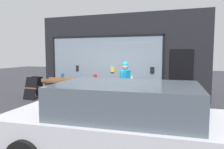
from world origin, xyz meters
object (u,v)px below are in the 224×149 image
display_table_left (73,84)px  sandwich_board_sign (35,87)px  person_browsing (125,82)px  display_table_right (146,87)px  small_dog (113,102)px  parked_car (126,121)px

display_table_left → sandwich_board_sign: size_ratio=2.81×
person_browsing → display_table_left: bearing=83.0°
display_table_right → sandwich_board_sign: 4.85m
display_table_right → small_dog: (-1.01, -0.70, -0.46)m
display_table_right → sandwich_board_sign: sandwich_board_sign is taller
display_table_right → sandwich_board_sign: bearing=179.7°
display_table_right → small_dog: bearing=-145.1°
parked_car → display_table_right: bearing=91.6°
display_table_right → person_browsing: size_ratio=1.56×
display_table_left → parked_car: size_ratio=0.57×
display_table_left → sandwich_board_sign: (-1.88, 0.03, -0.25)m
display_table_left → small_dog: (1.95, -0.70, -0.45)m
person_browsing → small_dog: person_browsing is taller
sandwich_board_sign → parked_car: 6.63m
sandwich_board_sign → person_browsing: bearing=-6.4°
display_table_right → person_browsing: bearing=-138.2°
sandwich_board_sign → small_dog: bearing=-9.3°
small_dog → sandwich_board_sign: sandwich_board_sign is taller
display_table_left → person_browsing: (2.34, -0.55, 0.24)m
display_table_left → display_table_right: bearing=0.0°
display_table_right → person_browsing: (-0.62, -0.56, 0.23)m
small_dog → sandwich_board_sign: 3.91m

